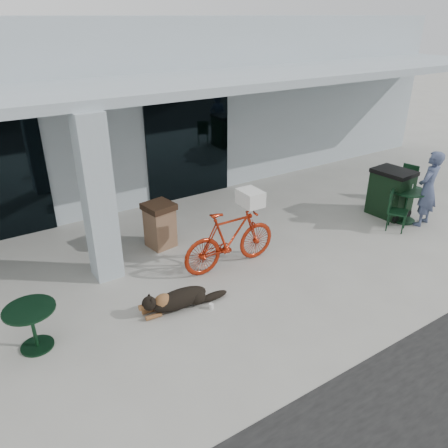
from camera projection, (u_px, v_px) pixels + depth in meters
ground at (240, 309)px, 7.44m from camera, size 80.00×80.00×0.00m
building at (77, 100)px, 12.89m from camera, size 22.00×7.00×4.50m
storefront_glass_right at (189, 148)px, 11.50m from camera, size 2.40×0.06×2.70m
column at (98, 200)px, 7.76m from camera, size 0.50×0.50×3.12m
overhang at (140, 87)px, 8.76m from camera, size 22.00×2.80×0.18m
bicycle at (230, 239)px, 8.46m from camera, size 2.04×0.60×1.22m
laundry_basket at (250, 198)px, 8.34m from camera, size 0.38×0.51×0.30m
dog at (180, 298)px, 7.40m from camera, size 1.19×0.48×0.39m
cup_near_dog at (211, 306)px, 7.43m from camera, size 0.10×0.10×0.10m
cafe_table_near at (33, 328)px, 6.45m from camera, size 0.91×0.91×0.70m
cafe_table_far at (405, 206)px, 10.46m from camera, size 1.02×1.02×0.79m
cafe_chair_far_a at (398, 211)px, 9.98m from camera, size 0.59×0.61×0.93m
cafe_chair_far_b at (405, 183)px, 11.63m from camera, size 0.54×0.51×0.94m
person at (428, 189)px, 10.07m from camera, size 0.72×0.55×1.79m
cup_on_table at (411, 186)px, 10.39m from camera, size 0.10×0.10×0.11m
trash_receptacle at (160, 225)px, 9.27m from camera, size 0.67×0.67×0.98m
wheeled_bin at (391, 193)px, 10.70m from camera, size 0.79×0.97×1.17m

